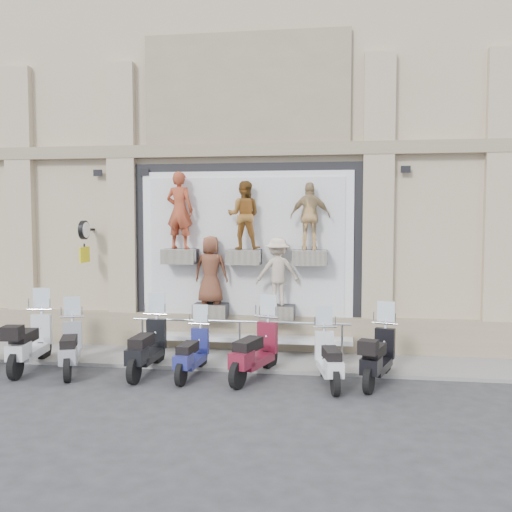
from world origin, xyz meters
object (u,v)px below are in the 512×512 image
(guard_rail, at_px, (240,340))
(scooter_b, at_px, (30,331))
(clock_sign_bracket, at_px, (84,236))
(scooter_f, at_px, (255,339))
(scooter_e, at_px, (192,343))
(scooter_g, at_px, (329,348))
(scooter_d, at_px, (147,336))
(scooter_h, at_px, (378,345))
(scooter_c, at_px, (70,337))

(guard_rail, bearing_deg, scooter_b, -161.88)
(clock_sign_bracket, bearing_deg, scooter_f, -22.87)
(guard_rail, height_order, scooter_f, scooter_f)
(scooter_e, relative_size, scooter_g, 0.96)
(scooter_d, height_order, scooter_h, scooter_d)
(scooter_h, bearing_deg, scooter_e, -161.94)
(scooter_b, height_order, scooter_e, scooter_b)
(guard_rail, height_order, scooter_d, scooter_d)
(scooter_b, distance_m, scooter_f, 4.85)
(scooter_d, xyz_separation_m, scooter_h, (4.71, -0.03, -0.04))
(scooter_c, bearing_deg, guard_rail, 3.26)
(scooter_c, xyz_separation_m, scooter_h, (6.32, 0.12, 0.01))
(scooter_d, bearing_deg, scooter_f, -0.10)
(scooter_c, distance_m, scooter_e, 2.60)
(scooter_f, relative_size, scooter_h, 1.06)
(guard_rail, xyz_separation_m, scooter_c, (-3.34, -1.52, 0.30))
(scooter_g, bearing_deg, clock_sign_bracket, 149.42)
(scooter_e, xyz_separation_m, scooter_h, (3.73, 0.05, 0.07))
(scooter_d, relative_size, scooter_g, 1.11)
(guard_rail, height_order, clock_sign_bracket, clock_sign_bracket)
(clock_sign_bracket, relative_size, scooter_d, 0.51)
(clock_sign_bracket, xyz_separation_m, scooter_b, (-0.40, -1.87, -1.96))
(scooter_e, relative_size, scooter_h, 0.91)
(clock_sign_bracket, xyz_separation_m, scooter_c, (0.56, -1.99, -2.04))
(guard_rail, distance_m, scooter_c, 3.68)
(scooter_b, xyz_separation_m, scooter_h, (7.29, 0.00, -0.07))
(scooter_b, xyz_separation_m, scooter_f, (4.85, -0.01, -0.02))
(clock_sign_bracket, distance_m, scooter_b, 2.74)
(scooter_b, distance_m, scooter_c, 0.97)
(clock_sign_bracket, bearing_deg, scooter_b, -101.95)
(guard_rail, xyz_separation_m, scooter_f, (0.55, -1.41, 0.35))
(guard_rail, relative_size, clock_sign_bracket, 4.96)
(scooter_b, xyz_separation_m, scooter_c, (0.96, -0.11, -0.08))
(scooter_h, bearing_deg, scooter_f, -162.51)
(clock_sign_bracket, distance_m, scooter_c, 2.90)
(scooter_d, distance_m, scooter_e, 0.99)
(scooter_c, bearing_deg, scooter_h, -20.16)
(clock_sign_bracket, xyz_separation_m, scooter_f, (4.45, -1.88, -1.98))
(scooter_b, relative_size, scooter_h, 1.08)
(guard_rail, relative_size, scooter_d, 2.54)
(clock_sign_bracket, height_order, scooter_d, clock_sign_bracket)
(scooter_b, distance_m, scooter_d, 2.58)
(scooter_f, bearing_deg, scooter_g, 9.37)
(guard_rail, relative_size, scooter_c, 2.69)
(scooter_e, height_order, scooter_g, scooter_g)
(guard_rail, distance_m, clock_sign_bracket, 4.57)
(scooter_b, bearing_deg, clock_sign_bracket, 70.66)
(scooter_f, xyz_separation_m, scooter_g, (1.49, -0.22, -0.09))
(scooter_b, height_order, scooter_g, scooter_b)
(clock_sign_bracket, bearing_deg, scooter_e, -31.27)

